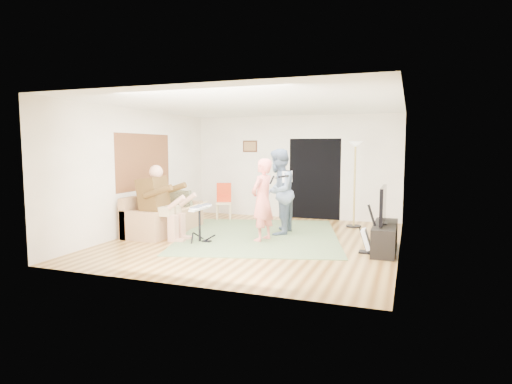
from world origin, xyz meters
TOP-DOWN VIEW (x-y plane):
  - floor at (0.00, 0.00)m, footprint 6.00×6.00m
  - walls at (0.00, 0.00)m, footprint 5.50×6.00m
  - ceiling at (0.00, 0.00)m, footprint 6.00×6.00m
  - window_blinds at (-2.74, 0.20)m, footprint 0.00×2.05m
  - doorway at (0.55, 2.99)m, footprint 2.10×0.00m
  - picture_frame at (-1.25, 2.99)m, footprint 0.42×0.03m
  - area_rug at (-0.09, 0.47)m, footprint 4.13×4.53m
  - sofa at (-2.29, 0.13)m, footprint 0.86×2.09m
  - drummer at (-1.85, -0.52)m, footprint 0.99×0.55m
  - drum_kit at (-1.00, -0.52)m, footprint 0.40×0.72m
  - singer at (0.13, 0.01)m, footprint 0.54×0.69m
  - microphone at (0.33, 0.01)m, footprint 0.06×0.06m
  - guitarist at (0.24, 0.76)m, footprint 0.72×0.91m
  - guitar_held at (0.44, 0.76)m, footprint 0.22×0.61m
  - guitar_spare at (2.21, -0.31)m, footprint 0.32×0.28m
  - torchiere_lamp at (1.67, 2.17)m, footprint 0.36×0.36m
  - dining_chair at (-1.64, 2.13)m, footprint 0.52×0.54m
  - tv_cabinet at (2.50, -0.05)m, footprint 0.40×1.40m
  - television at (2.45, -0.05)m, footprint 0.06×1.05m

SIDE VIEW (x-z plane):
  - floor at x=0.00m, z-range 0.00..0.00m
  - area_rug at x=-0.09m, z-range 0.00..0.02m
  - tv_cabinet at x=2.50m, z-range 0.00..0.50m
  - guitar_spare at x=2.21m, z-range -0.19..0.69m
  - sofa at x=-2.29m, z-range -0.14..0.70m
  - drum_kit at x=-1.00m, z-range -0.05..0.70m
  - dining_chair at x=-1.64m, z-range -0.13..0.80m
  - drummer at x=-1.85m, z-range -0.17..1.35m
  - singer at x=0.13m, z-range 0.00..1.65m
  - television at x=2.45m, z-range 0.52..1.18m
  - guitarist at x=0.24m, z-range 0.00..1.84m
  - doorway at x=0.55m, z-range 0.00..2.10m
  - microphone at x=0.33m, z-range 1.12..1.36m
  - guitar_held at x=0.44m, z-range 1.12..1.38m
  - walls at x=0.00m, z-range 0.00..2.70m
  - torchiere_lamp at x=1.67m, z-range 0.37..2.38m
  - window_blinds at x=-2.74m, z-range 0.53..2.58m
  - picture_frame at x=-1.25m, z-range 1.74..2.06m
  - ceiling at x=0.00m, z-range 2.70..2.70m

